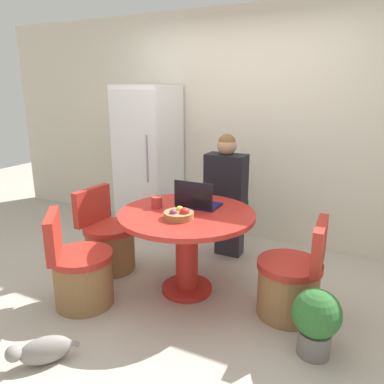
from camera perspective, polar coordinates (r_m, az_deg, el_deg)
The scene contains 14 objects.
ground_plane at distance 3.38m, azimuth -2.78°, elevation -15.45°, with size 12.00×12.00×0.00m, color #B2A899.
wall_back at distance 4.40m, azimuth 7.54°, elevation 9.73°, with size 7.00×0.06×2.60m.
refrigerator at distance 4.59m, azimuth -6.61°, elevation 4.79°, with size 0.64×0.65×1.77m.
dining_table at distance 3.20m, azimuth -0.81°, elevation -6.34°, with size 1.15×1.15×0.74m.
chair_left_side at distance 3.80m, azimuth -12.60°, elevation -7.58°, with size 0.50×0.50×0.80m.
chair_right_side at distance 3.10m, azimuth 14.82°, elevation -13.40°, with size 0.50×0.50×0.80m.
chair_near_left_corner at distance 3.27m, azimuth -16.60°, elevation -11.93°, with size 0.58×0.57×0.80m.
person_seated at distance 3.82m, azimuth 5.39°, elevation -0.12°, with size 0.40×0.37×1.31m.
laptop at distance 3.25m, azimuth 0.79°, elevation -1.45°, with size 0.36×0.25×0.24m.
fruit_bowl at distance 2.98m, azimuth -1.96°, elevation -3.43°, with size 0.24×0.24×0.10m.
coffee_cup at distance 3.25m, azimuth -5.38°, elevation -1.56°, with size 0.09×0.09×0.10m.
cat at distance 2.81m, azimuth -21.88°, elevation -21.49°, with size 0.33×0.37×0.19m.
potted_plant at distance 2.74m, azimuth 18.39°, elevation -17.92°, with size 0.32×0.32×0.48m.
handbag at distance 3.47m, azimuth -15.01°, elevation -12.64°, with size 0.30×0.14×0.26m.
Camera 1 is at (1.43, -2.51, 1.75)m, focal length 35.00 mm.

